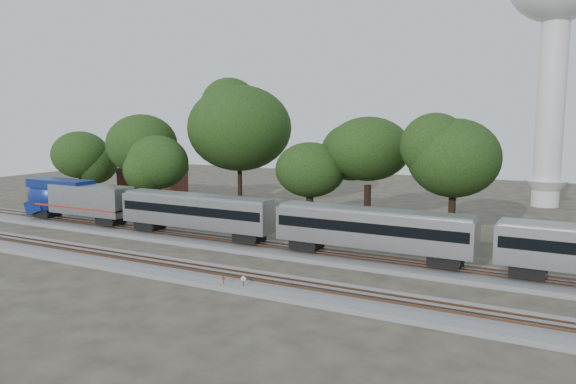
# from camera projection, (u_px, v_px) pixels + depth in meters

# --- Properties ---
(ground) EXTENTS (160.00, 160.00, 0.00)m
(ground) POSITION_uv_depth(u_px,v_px,m) (209.00, 262.00, 49.38)
(ground) COLOR #383328
(ground) RESTS_ON ground
(track_far) EXTENTS (160.00, 5.00, 0.73)m
(track_far) POSITION_uv_depth(u_px,v_px,m) (246.00, 246.00, 54.59)
(track_far) COLOR slate
(track_far) RESTS_ON ground
(track_near) EXTENTS (160.00, 5.00, 0.73)m
(track_near) POSITION_uv_depth(u_px,v_px,m) (180.00, 270.00, 45.87)
(track_near) COLOR slate
(track_near) RESTS_ON ground
(switch_stand_red) EXTENTS (0.31, 0.12, 1.00)m
(switch_stand_red) POSITION_uv_depth(u_px,v_px,m) (223.00, 281.00, 41.48)
(switch_stand_red) COLOR #512D19
(switch_stand_red) RESTS_ON ground
(switch_stand_white) EXTENTS (0.36, 0.15, 1.15)m
(switch_stand_white) POSITION_uv_depth(u_px,v_px,m) (243.00, 282.00, 40.88)
(switch_stand_white) COLOR #512D19
(switch_stand_white) RESTS_ON ground
(switch_lever) EXTENTS (0.57, 0.45, 0.30)m
(switch_lever) POSITION_uv_depth(u_px,v_px,m) (224.00, 287.00, 41.66)
(switch_lever) COLOR #512D19
(switch_lever) RESTS_ON ground
(water_tower) EXTENTS (13.14, 13.14, 36.36)m
(water_tower) POSITION_uv_depth(u_px,v_px,m) (557.00, 11.00, 76.18)
(water_tower) COLOR silver
(water_tower) RESTS_ON ground
(brick_building) EXTENTS (10.76, 8.69, 4.55)m
(brick_building) POSITION_uv_depth(u_px,v_px,m) (153.00, 181.00, 90.83)
(brick_building) COLOR brown
(brick_building) RESTS_ON ground
(tree_0) EXTENTS (7.31, 7.31, 10.30)m
(tree_0) POSITION_uv_depth(u_px,v_px,m) (80.00, 155.00, 80.65)
(tree_0) COLOR black
(tree_0) RESTS_ON ground
(tree_1) EXTENTS (9.11, 9.11, 12.84)m
(tree_1) POSITION_uv_depth(u_px,v_px,m) (142.00, 145.00, 74.70)
(tree_1) COLOR black
(tree_1) RESTS_ON ground
(tree_2) EXTENTS (7.15, 7.15, 10.08)m
(tree_2) POSITION_uv_depth(u_px,v_px,m) (157.00, 162.00, 69.80)
(tree_2) COLOR black
(tree_2) RESTS_ON ground
(tree_3) EXTENTS (11.34, 11.34, 15.99)m
(tree_3) POSITION_uv_depth(u_px,v_px,m) (239.00, 128.00, 73.49)
(tree_3) COLOR black
(tree_3) RESTS_ON ground
(tree_4) EXTENTS (6.70, 6.70, 9.44)m
(tree_4) POSITION_uv_depth(u_px,v_px,m) (310.00, 170.00, 64.56)
(tree_4) COLOR black
(tree_4) RESTS_ON ground
(tree_5) EXTENTS (9.16, 9.16, 12.92)m
(tree_5) POSITION_uv_depth(u_px,v_px,m) (368.00, 149.00, 63.89)
(tree_5) COLOR black
(tree_5) RESTS_ON ground
(tree_6) EXTENTS (8.72, 8.72, 12.29)m
(tree_6) POSITION_uv_depth(u_px,v_px,m) (454.00, 158.00, 55.90)
(tree_6) COLOR black
(tree_6) RESTS_ON ground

